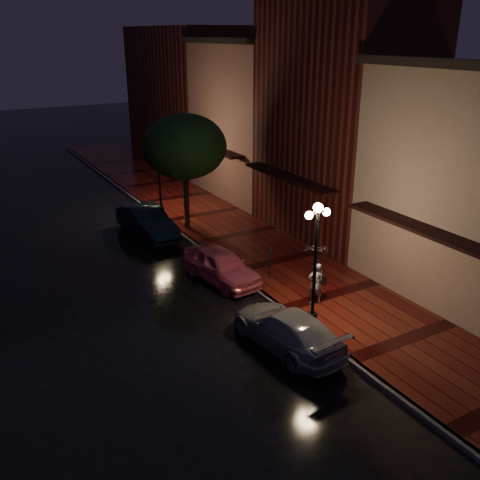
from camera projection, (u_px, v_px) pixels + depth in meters
ground at (234, 274)px, 22.60m from camera, size 120.00×120.00×0.00m
sidewalk at (278, 262)px, 23.62m from camera, size 4.50×60.00×0.15m
curb at (234, 273)px, 22.58m from camera, size 0.25×60.00×0.15m
storefront_mid at (341, 124)px, 25.46m from camera, size 5.00×8.00×11.00m
storefront_far at (254, 122)px, 32.30m from camera, size 5.00×8.00×9.00m
storefront_extra at (185, 97)px, 40.21m from camera, size 5.00×12.00×10.00m
streetlamp_near at (315, 256)px, 17.78m from camera, size 0.96×0.36×4.31m
streetlamp_far at (159, 169)px, 29.11m from camera, size 0.96×0.36×4.31m
street_tree at (185, 149)px, 26.20m from camera, size 4.16×4.16×5.80m
pink_car at (221, 265)px, 21.80m from camera, size 2.13×4.17×1.36m
navy_car at (147, 222)px, 26.64m from camera, size 1.91×4.61×1.48m
silver_car at (287, 329)px, 17.20m from camera, size 2.18×4.56×1.28m
woman_with_umbrella at (317, 266)px, 19.36m from camera, size 0.95×0.97×2.29m
parking_meter at (270, 260)px, 21.66m from camera, size 0.13×0.10×1.34m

